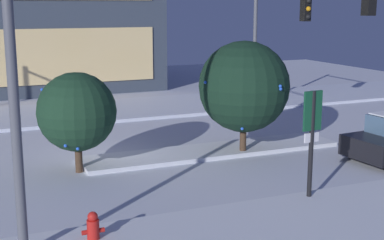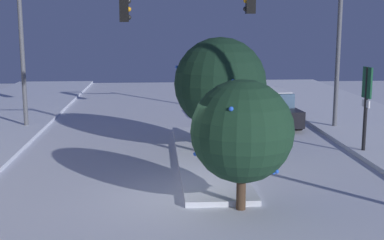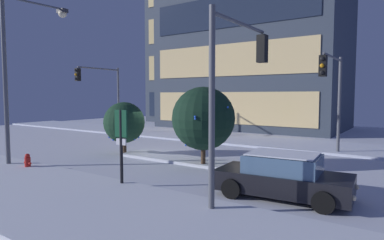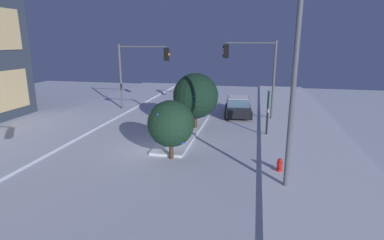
{
  "view_description": "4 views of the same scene",
  "coord_description": "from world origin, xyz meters",
  "px_view_note": "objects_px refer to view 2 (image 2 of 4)",
  "views": [
    {
      "loc": [
        -3.9,
        -17.02,
        4.95
      ],
      "look_at": [
        3.09,
        -0.64,
        1.23
      ],
      "focal_mm": 51.61,
      "sensor_mm": 36.0,
      "label": 1
    },
    {
      "loc": [
        -12.37,
        0.98,
        4.27
      ],
      "look_at": [
        4.76,
        -0.21,
        1.11
      ],
      "focal_mm": 49.5,
      "sensor_mm": 36.0,
      "label": 2
    },
    {
      "loc": [
        13.23,
        -14.36,
        3.41
      ],
      "look_at": [
        4.37,
        -1.53,
        2.25
      ],
      "focal_mm": 31.06,
      "sensor_mm": 36.0,
      "label": 3
    },
    {
      "loc": [
        -15.0,
        -5.04,
        5.86
      ],
      "look_at": [
        1.84,
        -1.5,
        1.41
      ],
      "focal_mm": 28.7,
      "sensor_mm": 36.0,
      "label": 4
    }
  ],
  "objects_px": {
    "car_near": "(266,108)",
    "traffic_light_corner_far_right": "(68,31)",
    "traffic_light_corner_near_right": "(301,27)",
    "decorated_tree_left_of_median": "(242,131)",
    "parking_info_sign": "(366,99)",
    "decorated_tree_median": "(220,84)"
  },
  "relations": [
    {
      "from": "decorated_tree_left_of_median",
      "to": "decorated_tree_median",
      "type": "bearing_deg",
      "value": -1.77
    },
    {
      "from": "traffic_light_corner_near_right",
      "to": "traffic_light_corner_far_right",
      "type": "bearing_deg",
      "value": -6.19
    },
    {
      "from": "decorated_tree_left_of_median",
      "to": "car_near",
      "type": "bearing_deg",
      "value": -14.86
    },
    {
      "from": "traffic_light_corner_near_right",
      "to": "decorated_tree_median",
      "type": "xyz_separation_m",
      "value": [
        -3.59,
        3.61,
        -1.8
      ]
    },
    {
      "from": "decorated_tree_median",
      "to": "decorated_tree_left_of_median",
      "type": "xyz_separation_m",
      "value": [
        -5.5,
        0.17,
        -0.46
      ]
    },
    {
      "from": "decorated_tree_median",
      "to": "decorated_tree_left_of_median",
      "type": "bearing_deg",
      "value": 178.23
    },
    {
      "from": "decorated_tree_median",
      "to": "parking_info_sign",
      "type": "bearing_deg",
      "value": -97.33
    },
    {
      "from": "decorated_tree_median",
      "to": "decorated_tree_left_of_median",
      "type": "height_order",
      "value": "decorated_tree_median"
    },
    {
      "from": "traffic_light_corner_near_right",
      "to": "parking_info_sign",
      "type": "height_order",
      "value": "traffic_light_corner_near_right"
    },
    {
      "from": "parking_info_sign",
      "to": "decorated_tree_left_of_median",
      "type": "height_order",
      "value": "decorated_tree_left_of_median"
    },
    {
      "from": "traffic_light_corner_near_right",
      "to": "traffic_light_corner_far_right",
      "type": "relative_size",
      "value": 1.06
    },
    {
      "from": "parking_info_sign",
      "to": "decorated_tree_median",
      "type": "relative_size",
      "value": 0.75
    },
    {
      "from": "car_near",
      "to": "decorated_tree_median",
      "type": "height_order",
      "value": "decorated_tree_median"
    },
    {
      "from": "traffic_light_corner_near_right",
      "to": "decorated_tree_left_of_median",
      "type": "bearing_deg",
      "value": 67.45
    },
    {
      "from": "traffic_light_corner_near_right",
      "to": "decorated_tree_left_of_median",
      "type": "relative_size",
      "value": 1.95
    },
    {
      "from": "traffic_light_corner_far_right",
      "to": "decorated_tree_median",
      "type": "relative_size",
      "value": 1.46
    },
    {
      "from": "parking_info_sign",
      "to": "decorated_tree_left_of_median",
      "type": "xyz_separation_m",
      "value": [
        -4.9,
        4.86,
        0.01
      ]
    },
    {
      "from": "car_near",
      "to": "traffic_light_corner_far_right",
      "type": "xyz_separation_m",
      "value": [
        -0.19,
        8.15,
        3.23
      ]
    },
    {
      "from": "car_near",
      "to": "parking_info_sign",
      "type": "distance_m",
      "value": 5.9
    },
    {
      "from": "car_near",
      "to": "traffic_light_corner_near_right",
      "type": "relative_size",
      "value": 0.77
    },
    {
      "from": "traffic_light_corner_far_right",
      "to": "car_near",
      "type": "bearing_deg",
      "value": 1.37
    },
    {
      "from": "car_near",
      "to": "traffic_light_corner_far_right",
      "type": "relative_size",
      "value": 0.81
    }
  ]
}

